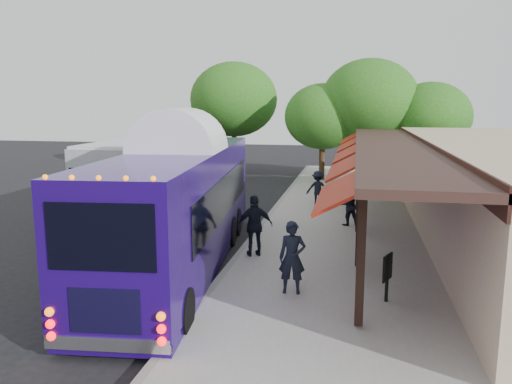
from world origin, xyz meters
The scene contains 15 objects.
ground centered at (0.00, 0.00, 0.00)m, with size 90.00×90.00×0.00m, color black.
sidewalk centered at (5.00, 4.00, 0.07)m, with size 10.00×40.00×0.15m, color #9E9B93.
curb centered at (0.05, 4.00, 0.07)m, with size 0.20×40.00×0.16m, color gray.
station_shelter centered at (8.38, 4.00, 1.85)m, with size 8.15×20.00×3.60m.
coach_bus centered at (-1.45, -0.39, 2.03)m, with size 3.65×11.96×3.77m.
city_bus centered at (-5.33, 8.14, 1.85)m, with size 2.90×12.49×3.35m.
ped_a centered at (2.13, -2.26, 1.07)m, with size 0.67×0.44×1.84m, color black.
ped_b centered at (3.40, 5.23, 0.97)m, with size 0.79×0.62×1.64m, color black.
ped_c centered at (0.60, 0.62, 1.11)m, with size 1.13×0.47×1.92m, color black.
ped_d centered at (1.94, 8.80, 0.97)m, with size 1.06×0.61×1.64m, color black.
sign_board centered at (4.44, -2.40, 0.95)m, with size 0.25×0.51×1.18m.
tree_left centered at (1.56, 17.16, 4.07)m, with size 4.77×4.77×6.11m.
tree_mid centered at (4.33, 17.25, 5.04)m, with size 5.90×5.90×7.56m.
tree_right centered at (7.87, 17.09, 4.09)m, with size 4.80×4.80×6.14m.
tree_far centered at (-4.76, 19.84, 5.14)m, with size 6.02×6.02×7.71m.
Camera 1 is at (3.59, -14.20, 4.86)m, focal length 35.00 mm.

